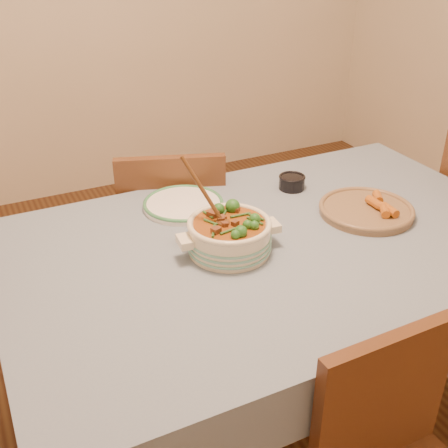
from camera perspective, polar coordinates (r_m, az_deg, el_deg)
name	(u,v)px	position (r m, az deg, el deg)	size (l,w,h in m)	color
floor	(268,414)	(2.23, 4.53, -18.68)	(4.50, 4.50, 0.00)	#3F2112
dining_table	(276,266)	(1.80, 5.34, -4.24)	(1.68, 1.08, 0.76)	#59311D
stew_casserole	(229,233)	(1.66, 0.53, -0.92)	(0.32, 0.27, 0.30)	beige
white_plate	(183,204)	(1.94, -4.15, 2.04)	(0.28, 0.28, 0.02)	white
condiment_bowl	(292,181)	(2.08, 6.91, 4.32)	(0.10, 0.10, 0.05)	black
fried_plate	(366,208)	(1.95, 14.26, 1.55)	(0.38, 0.38, 0.05)	#87644B
chair_far	(173,233)	(2.32, -5.22, -0.92)	(0.52, 0.52, 0.87)	brown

